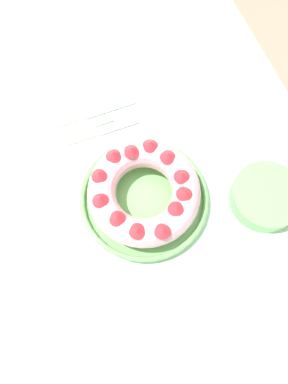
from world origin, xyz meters
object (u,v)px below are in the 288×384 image
at_px(bundt_cake, 144,192).
at_px(serving_knife, 86,116).
at_px(fork, 102,122).
at_px(side_bowl, 265,197).
at_px(cake_knife, 97,133).
at_px(serving_dish, 144,199).

bearing_deg(bundt_cake, serving_knife, -167.72).
distance_m(fork, side_bowl, 0.42).
height_order(bundt_cake, cake_knife, bundt_cake).
bearing_deg(serving_dish, cake_knife, -167.43).
xyz_separation_m(serving_dish, bundt_cake, (-0.00, -0.00, 0.05)).
distance_m(bundt_cake, fork, 0.23).
relative_size(serving_knife, side_bowl, 1.45).
height_order(bundt_cake, side_bowl, bundt_cake).
height_order(serving_knife, side_bowl, side_bowl).
xyz_separation_m(serving_dish, side_bowl, (0.09, 0.25, 0.01)).
relative_size(serving_dish, fork, 1.45).
xyz_separation_m(serving_dish, fork, (-0.22, -0.02, -0.01)).
xyz_separation_m(cake_knife, side_bowl, (0.29, 0.29, 0.02)).
bearing_deg(serving_dish, bundt_cake, -161.00).
bearing_deg(side_bowl, cake_knife, -134.83).
bearing_deg(serving_knife, cake_knife, 14.30).
distance_m(serving_knife, side_bowl, 0.46).
relative_size(fork, cake_knife, 1.09).
bearing_deg(fork, serving_knife, -134.00).
distance_m(serving_dish, fork, 0.22).
relative_size(serving_dish, cake_knife, 1.58).
xyz_separation_m(serving_knife, side_bowl, (0.35, 0.30, 0.02)).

